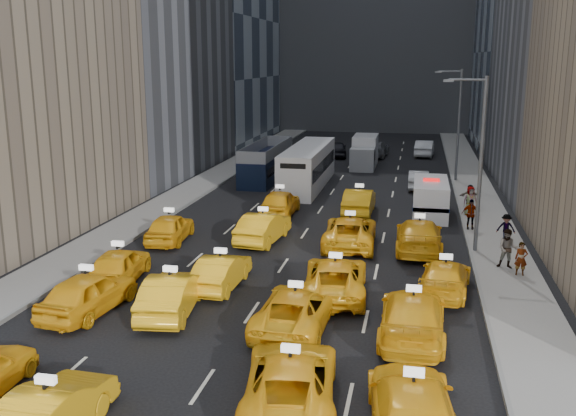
{
  "coord_description": "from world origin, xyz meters",
  "views": [
    {
      "loc": [
        6.15,
        -21.05,
        9.84
      ],
      "look_at": [
        -0.51,
        11.71,
        2.0
      ],
      "focal_mm": 40.0,
      "sensor_mm": 36.0,
      "label": 1
    }
  ],
  "objects_px": {
    "taxi_3": "(412,408)",
    "double_decker": "(266,162)",
    "box_truck": "(365,152)",
    "pedestrian_0": "(521,259)",
    "nypd_van": "(430,199)",
    "taxi_2": "(291,381)",
    "taxi_1": "(49,414)",
    "city_bus": "(308,167)"
  },
  "relations": [
    {
      "from": "box_truck",
      "to": "taxi_2",
      "type": "bearing_deg",
      "value": -86.94
    },
    {
      "from": "taxi_1",
      "to": "city_bus",
      "type": "xyz_separation_m",
      "value": [
        0.83,
        35.16,
        0.81
      ]
    },
    {
      "from": "taxi_3",
      "to": "box_truck",
      "type": "height_order",
      "value": "box_truck"
    },
    {
      "from": "taxi_3",
      "to": "pedestrian_0",
      "type": "height_order",
      "value": "pedestrian_0"
    },
    {
      "from": "city_bus",
      "to": "taxi_2",
      "type": "bearing_deg",
      "value": -88.51
    },
    {
      "from": "taxi_2",
      "to": "taxi_3",
      "type": "xyz_separation_m",
      "value": [
        3.46,
        -0.83,
        0.02
      ]
    },
    {
      "from": "nypd_van",
      "to": "double_decker",
      "type": "relative_size",
      "value": 0.54
    },
    {
      "from": "box_truck",
      "to": "pedestrian_0",
      "type": "xyz_separation_m",
      "value": [
        9.63,
        -29.37,
        -0.47
      ]
    },
    {
      "from": "city_bus",
      "to": "double_decker",
      "type": "bearing_deg",
      "value": 141.8
    },
    {
      "from": "taxi_1",
      "to": "pedestrian_0",
      "type": "distance_m",
      "value": 21.19
    },
    {
      "from": "taxi_1",
      "to": "double_decker",
      "type": "bearing_deg",
      "value": -83.02
    },
    {
      "from": "nypd_van",
      "to": "city_bus",
      "type": "relative_size",
      "value": 0.45
    },
    {
      "from": "double_decker",
      "to": "taxi_1",
      "type": "bearing_deg",
      "value": -92.58
    },
    {
      "from": "double_decker",
      "to": "city_bus",
      "type": "bearing_deg",
      "value": -38.03
    },
    {
      "from": "taxi_1",
      "to": "nypd_van",
      "type": "bearing_deg",
      "value": -107.91
    },
    {
      "from": "double_decker",
      "to": "pedestrian_0",
      "type": "relative_size",
      "value": 6.75
    },
    {
      "from": "taxi_2",
      "to": "taxi_3",
      "type": "height_order",
      "value": "taxi_3"
    },
    {
      "from": "box_truck",
      "to": "taxi_3",
      "type": "bearing_deg",
      "value": -82.42
    },
    {
      "from": "taxi_2",
      "to": "city_bus",
      "type": "xyz_separation_m",
      "value": [
        -5.04,
        32.21,
        0.79
      ]
    },
    {
      "from": "city_bus",
      "to": "pedestrian_0",
      "type": "bearing_deg",
      "value": -63.02
    },
    {
      "from": "taxi_1",
      "to": "city_bus",
      "type": "distance_m",
      "value": 35.18
    },
    {
      "from": "nypd_van",
      "to": "double_decker",
      "type": "distance_m",
      "value": 16.57
    },
    {
      "from": "taxi_2",
      "to": "box_truck",
      "type": "height_order",
      "value": "box_truck"
    },
    {
      "from": "box_truck",
      "to": "city_bus",
      "type": "bearing_deg",
      "value": -108.31
    },
    {
      "from": "taxi_2",
      "to": "pedestrian_0",
      "type": "xyz_separation_m",
      "value": [
        8.14,
        12.95,
        0.14
      ]
    },
    {
      "from": "city_bus",
      "to": "box_truck",
      "type": "bearing_deg",
      "value": 63.24
    },
    {
      "from": "taxi_1",
      "to": "nypd_van",
      "type": "relative_size",
      "value": 0.83
    },
    {
      "from": "taxi_2",
      "to": "nypd_van",
      "type": "distance_m",
      "value": 24.81
    },
    {
      "from": "nypd_van",
      "to": "box_truck",
      "type": "xyz_separation_m",
      "value": [
        -5.72,
        17.87,
        0.31
      ]
    },
    {
      "from": "taxi_3",
      "to": "double_decker",
      "type": "height_order",
      "value": "double_decker"
    },
    {
      "from": "taxi_2",
      "to": "pedestrian_0",
      "type": "bearing_deg",
      "value": -129.9
    },
    {
      "from": "double_decker",
      "to": "box_truck",
      "type": "bearing_deg",
      "value": 39.18
    },
    {
      "from": "taxi_1",
      "to": "pedestrian_0",
      "type": "bearing_deg",
      "value": -129.05
    },
    {
      "from": "nypd_van",
      "to": "pedestrian_0",
      "type": "bearing_deg",
      "value": -72.4
    },
    {
      "from": "taxi_1",
      "to": "double_decker",
      "type": "xyz_separation_m",
      "value": [
        -3.04,
        37.47,
        0.71
      ]
    },
    {
      "from": "taxi_1",
      "to": "taxi_3",
      "type": "relative_size",
      "value": 0.83
    },
    {
      "from": "taxi_1",
      "to": "double_decker",
      "type": "relative_size",
      "value": 0.44
    },
    {
      "from": "taxi_3",
      "to": "nypd_van",
      "type": "bearing_deg",
      "value": -97.65
    },
    {
      "from": "taxi_3",
      "to": "pedestrian_0",
      "type": "relative_size",
      "value": 3.6
    },
    {
      "from": "taxi_2",
      "to": "double_decker",
      "type": "distance_m",
      "value": 35.66
    },
    {
      "from": "double_decker",
      "to": "box_truck",
      "type": "relative_size",
      "value": 1.67
    },
    {
      "from": "taxi_1",
      "to": "taxi_2",
      "type": "height_order",
      "value": "taxi_2"
    }
  ]
}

